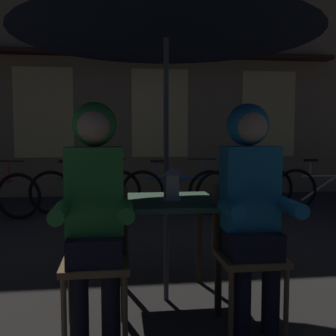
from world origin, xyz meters
TOP-DOWN VIEW (x-y plane):
  - ground_plane at (0.00, 0.00)m, footprint 60.00×60.00m
  - cafe_table at (0.00, 0.00)m, footprint 0.72×0.72m
  - patio_umbrella at (0.00, 0.00)m, footprint 2.10×2.10m
  - lantern at (0.04, -0.02)m, footprint 0.11×0.11m
  - chair_left at (-0.48, -0.37)m, footprint 0.40×0.40m
  - chair_right at (0.48, -0.37)m, footprint 0.40×0.40m
  - person_left_hooded at (-0.48, -0.43)m, footprint 0.45×0.56m
  - person_right_hooded at (0.48, -0.43)m, footprint 0.45×0.56m
  - shopfront_building at (-0.61, 5.40)m, footprint 10.00×0.93m
  - bicycle_second at (-0.83, 3.36)m, footprint 1.68×0.08m
  - bicycle_third at (0.54, 3.20)m, footprint 1.68×0.20m
  - bicycle_fourth at (1.61, 3.13)m, footprint 1.65×0.40m
  - bicycle_fifth at (2.94, 3.13)m, footprint 1.68×0.23m
  - potted_plant at (2.09, 4.35)m, footprint 0.60×0.60m

SIDE VIEW (x-z plane):
  - ground_plane at x=0.00m, z-range 0.00..0.00m
  - bicycle_second at x=-0.83m, z-range -0.07..0.77m
  - bicycle_third at x=0.54m, z-range -0.07..0.77m
  - bicycle_fourth at x=1.61m, z-range -0.07..0.77m
  - bicycle_fifth at x=2.94m, z-range -0.07..0.77m
  - chair_left at x=-0.48m, z-range 0.05..0.92m
  - chair_right at x=0.48m, z-range 0.05..0.92m
  - potted_plant at x=2.09m, z-range 0.08..1.00m
  - cafe_table at x=0.00m, z-range 0.27..1.01m
  - person_left_hooded at x=-0.48m, z-range 0.15..1.55m
  - person_right_hooded at x=0.48m, z-range 0.15..1.55m
  - lantern at x=0.04m, z-range 0.75..0.98m
  - patio_umbrella at x=0.00m, z-range 0.90..3.21m
  - shopfront_building at x=-0.61m, z-range -0.01..6.19m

